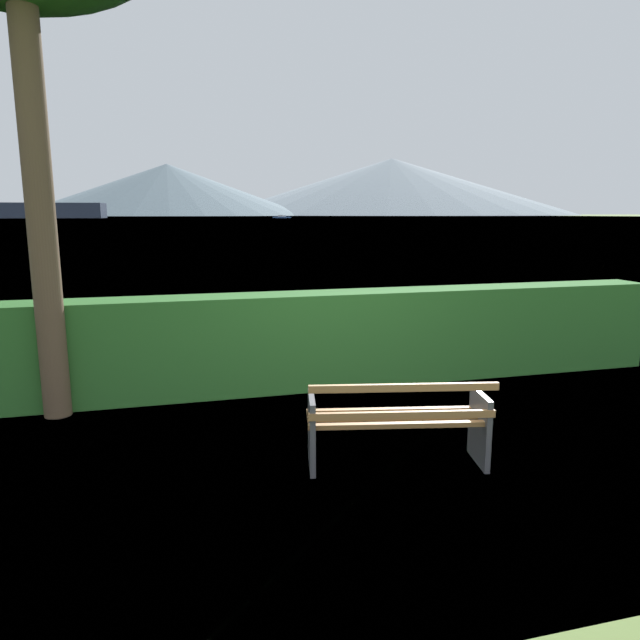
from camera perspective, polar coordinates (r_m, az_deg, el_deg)
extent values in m
plane|color=olive|center=(5.59, 7.48, -13.92)|extent=(1400.00, 1400.00, 0.00)
plane|color=slate|center=(312.41, -14.63, 9.84)|extent=(620.00, 620.00, 0.00)
cube|color=#A0703F|center=(5.24, 7.99, -10.30)|extent=(1.63, 0.39, 0.04)
cube|color=#A0703F|center=(5.42, 7.59, -9.58)|extent=(1.63, 0.39, 0.04)
cube|color=#A0703F|center=(5.59, 7.22, -8.91)|extent=(1.63, 0.39, 0.04)
cube|color=#A0703F|center=(5.13, 8.19, -9.34)|extent=(1.62, 0.37, 0.06)
cube|color=#A0703F|center=(5.00, 8.37, -6.66)|extent=(1.62, 0.37, 0.06)
cube|color=#4C4C51|center=(5.35, -0.83, -11.04)|extent=(0.15, 0.51, 0.68)
cube|color=#4C4C51|center=(5.63, 15.59, -10.30)|extent=(0.15, 0.51, 0.68)
cube|color=#2D6B28|center=(7.71, 0.36, -1.94)|extent=(9.85, 0.60, 1.27)
cylinder|color=brown|center=(7.04, -26.14, 11.06)|extent=(0.31, 0.31, 4.99)
cube|color=#335693|center=(266.25, -3.82, 10.15)|extent=(7.66, 8.88, 0.63)
cube|color=beige|center=(266.25, -3.82, 10.29)|extent=(3.59, 3.81, 0.66)
cone|color=slate|center=(547.35, -14.91, 12.40)|extent=(254.67, 254.67, 45.58)
cone|color=gray|center=(651.33, 7.10, 12.99)|extent=(389.09, 389.09, 60.79)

